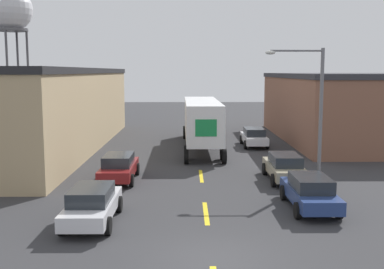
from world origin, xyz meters
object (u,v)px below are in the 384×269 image
at_px(parked_car_right_far, 254,137).
at_px(water_tower, 10,11).
at_px(parked_car_right_near, 310,191).
at_px(street_lamp, 313,102).
at_px(parked_car_left_near, 92,204).
at_px(semi_truck, 201,119).
at_px(parked_car_right_mid, 285,167).
at_px(parked_car_left_far, 119,167).

height_order(parked_car_right_far, water_tower, water_tower).
relative_size(parked_car_right_near, street_lamp, 0.65).
xyz_separation_m(parked_car_right_near, parked_car_left_near, (-9.15, -1.91, 0.00)).
bearing_deg(parked_car_right_near, semi_truck, 104.27).
xyz_separation_m(parked_car_left_near, water_tower, (-17.60, 40.98, 12.41)).
xyz_separation_m(semi_truck, parked_car_right_mid, (4.30, -11.36, -1.52)).
distance_m(parked_car_left_far, parked_car_left_near, 7.47).
xyz_separation_m(parked_car_right_near, street_lamp, (1.55, 5.87, 3.55)).
height_order(semi_truck, parked_car_right_far, semi_truck).
distance_m(parked_car_right_far, parked_car_right_near, 17.82).
relative_size(parked_car_left_far, parked_car_right_mid, 1.00).
bearing_deg(water_tower, parked_car_right_mid, -51.44).
relative_size(parked_car_right_near, parked_car_left_near, 1.00).
bearing_deg(water_tower, parked_car_right_near, -55.61).
bearing_deg(semi_truck, parked_car_left_near, -105.31).
height_order(semi_truck, water_tower, water_tower).
distance_m(parked_car_right_near, water_tower, 48.95).
distance_m(parked_car_left_far, street_lamp, 11.28).
distance_m(parked_car_right_mid, parked_car_left_near, 11.79).
bearing_deg(semi_truck, parked_car_left_far, -114.03).
bearing_deg(parked_car_right_far, semi_truck, -167.78).
relative_size(semi_truck, water_tower, 0.93).
bearing_deg(parked_car_right_near, parked_car_left_far, 148.71).
bearing_deg(parked_car_right_far, water_tower, 141.52).
xyz_separation_m(parked_car_right_far, street_lamp, (1.55, -11.95, 3.55)).
bearing_deg(water_tower, parked_car_left_near, -66.76).
height_order(semi_truck, parked_car_right_near, semi_truck).
relative_size(parked_car_left_far, water_tower, 0.29).
bearing_deg(parked_car_right_mid, parked_car_left_far, 179.76).
bearing_deg(street_lamp, parked_car_left_near, -144.01).
bearing_deg(water_tower, parked_car_left_far, -62.30).
relative_size(parked_car_right_mid, parked_car_right_near, 1.00).
height_order(parked_car_right_mid, water_tower, water_tower).
height_order(parked_car_left_far, street_lamp, street_lamp).
bearing_deg(parked_car_right_mid, parked_car_left_near, -140.93).
bearing_deg(semi_truck, water_tower, 134.51).
distance_m(parked_car_left_far, parked_car_right_mid, 9.15).
bearing_deg(semi_truck, parked_car_right_near, -76.56).
bearing_deg(parked_car_right_near, parked_car_left_near, -168.24).
distance_m(parked_car_left_far, parked_car_right_far, 15.30).
height_order(parked_car_right_mid, parked_car_right_near, same).
relative_size(parked_car_right_mid, parked_car_right_far, 1.00).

